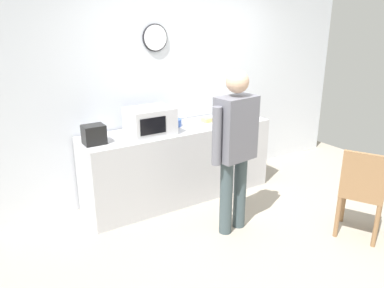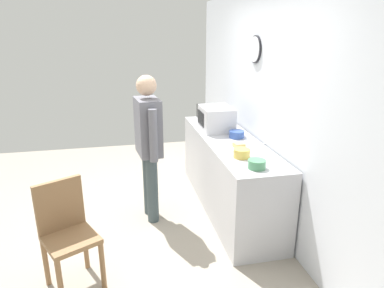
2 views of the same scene
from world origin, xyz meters
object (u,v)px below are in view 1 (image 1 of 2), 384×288
mixing_bowl (227,118)px  wooden_chair (362,190)px  fork_utensil (95,138)px  microwave (150,121)px  person_standing (235,142)px  cereal_bowl (244,114)px  toaster (94,135)px  salad_bowl (174,123)px  spoon_utensil (187,119)px  sandwich_plate (207,122)px

mixing_bowl → wooden_chair: mixing_bowl is taller
mixing_bowl → fork_utensil: 1.64m
fork_utensil → wooden_chair: wooden_chair is taller
microwave → mixing_bowl: bearing=-1.7°
fork_utensil → person_standing: 1.52m
mixing_bowl → wooden_chair: bearing=-76.6°
cereal_bowl → toaster: (-2.00, -0.00, 0.06)m
fork_utensil → wooden_chair: bearing=-43.3°
toaster → mixing_bowl: bearing=-1.2°
salad_bowl → spoon_utensil: 0.33m
microwave → wooden_chair: bearing=-49.8°
microwave → fork_utensil: size_ratio=2.94×
sandwich_plate → microwave: bearing=-177.7°
spoon_utensil → microwave: bearing=-155.4°
mixing_bowl → person_standing: size_ratio=0.10×
salad_bowl → fork_utensil: salad_bowl is taller
wooden_chair → fork_utensil: bearing=136.7°
sandwich_plate → mixing_bowl: size_ratio=1.49×
cereal_bowl → spoon_utensil: 0.75m
toaster → person_standing: person_standing is taller
salad_bowl → wooden_chair: (1.06, -1.86, -0.42)m
microwave → spoon_utensil: bearing=24.6°
salad_bowl → person_standing: size_ratio=0.11×
sandwich_plate → mixing_bowl: bearing=-13.6°
microwave → wooden_chair: microwave is taller
person_standing → wooden_chair: (0.98, -0.80, -0.45)m
microwave → fork_utensil: (-0.57, 0.19, -0.15)m
toaster → microwave: bearing=-0.3°
microwave → person_standing: (0.47, -0.92, -0.07)m
fork_utensil → spoon_utensil: size_ratio=1.00×
toaster → person_standing: 1.44m
cereal_bowl → toaster: bearing=-180.0°
toaster → wooden_chair: toaster is taller
mixing_bowl → spoon_utensil: size_ratio=0.99×
cereal_bowl → person_standing: size_ratio=0.10×
salad_bowl → cereal_bowl: size_ratio=1.09×
toaster → wooden_chair: (2.09, -1.72, -0.47)m
fork_utensil → wooden_chair: 2.80m
microwave → person_standing: size_ratio=0.30×
fork_utensil → person_standing: bearing=-46.7°
cereal_bowl → fork_utensil: (-1.93, 0.19, -0.04)m
cereal_bowl → mixing_bowl: (-0.31, -0.04, 0.00)m
microwave → toaster: microwave is taller
cereal_bowl → mixing_bowl: 0.31m
person_standing → wooden_chair: bearing=-39.2°
salad_bowl → fork_utensil: bearing=177.4°
sandwich_plate → wooden_chair: 1.91m
fork_utensil → spoon_utensil: bearing=5.5°
spoon_utensil → person_standing: (-0.20, -1.23, 0.08)m
sandwich_plate → spoon_utensil: size_ratio=1.47×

